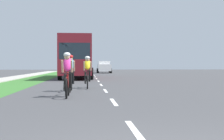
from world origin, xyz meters
TOP-DOWN VIEW (x-y plane):
  - ground_plane at (0.00, 20.00)m, footprint 120.00×120.00m
  - grass_verge at (-5.11, 20.00)m, footprint 2.63×70.00m
  - sidewalk_concrete at (-7.39, 20.00)m, footprint 1.93×70.00m
  - lane_markings_center at (0.00, 24.00)m, footprint 0.12×53.80m
  - cyclist_lead at (-1.51, 7.53)m, footprint 0.42×1.72m
  - cyclist_trailing at (-1.52, 9.79)m, footprint 0.42×1.72m
  - cyclist_distant at (-0.79, 11.52)m, footprint 0.42×1.72m
  - bus_maroon at (-1.71, 24.14)m, footprint 2.78×11.60m
  - suv_white at (1.78, 41.56)m, footprint 2.15×4.70m

SIDE VIEW (x-z plane):
  - ground_plane at x=0.00m, z-range 0.00..0.00m
  - grass_verge at x=-5.11m, z-range 0.00..0.01m
  - lane_markings_center at x=0.00m, z-range 0.00..0.01m
  - sidewalk_concrete at x=-7.39m, z-range -0.05..0.06m
  - cyclist_lead at x=-1.51m, z-range 0.02..1.60m
  - cyclist_trailing at x=-1.52m, z-range 0.02..1.60m
  - cyclist_distant at x=-0.79m, z-range 0.02..1.60m
  - suv_white at x=1.78m, z-range 0.05..1.84m
  - bus_maroon at x=-1.71m, z-range 0.24..3.72m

